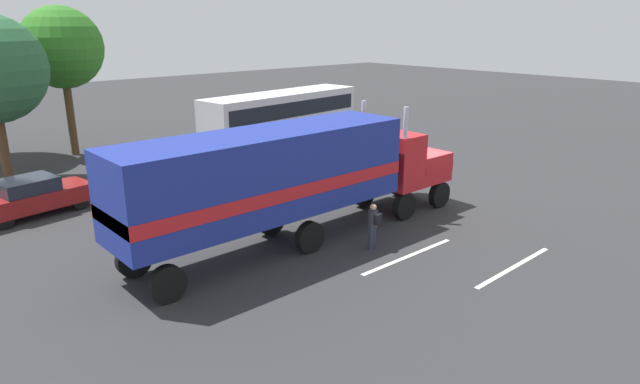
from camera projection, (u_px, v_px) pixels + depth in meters
ground_plane at (419, 201)px, 24.21m from camera, size 120.00×120.00×0.00m
lane_stripe_near at (408, 256)px, 18.55m from camera, size 4.40×0.20×0.01m
lane_stripe_mid at (514, 267)px, 17.74m from camera, size 4.40×0.23×0.01m
semi_truck at (291, 174)px, 19.02m from camera, size 14.18×2.95×4.50m
person_bystander at (373, 224)px, 18.93m from camera, size 0.34×0.46×1.63m
parked_bus at (282, 114)px, 33.95m from camera, size 11.22×3.76×3.40m
parked_car at (32, 196)px, 22.30m from camera, size 4.63×2.46×1.57m
tree_center at (62, 48)px, 30.86m from camera, size 4.56×4.56×8.43m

